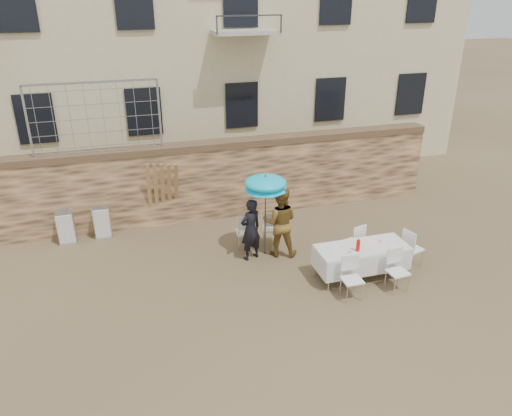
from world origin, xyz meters
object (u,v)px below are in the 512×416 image
object	(u,v)px
umbrella	(266,185)
chair_stack_right	(102,220)
man_suit	(251,230)
banquet_table	(362,248)
woman_dress	(280,222)
table_chair_front_right	(398,271)
table_chair_side	(413,247)
couple_chair_right	(271,228)
table_chair_front_left	(352,279)
chair_stack_left	(66,224)
couple_chair_left	(245,231)
soda_bottle	(358,246)
table_chair_back	(353,241)

from	to	relation	value
umbrella	chair_stack_right	bearing A→B (deg)	150.57
man_suit	banquet_table	world-z (taller)	man_suit
man_suit	chair_stack_right	xyz separation A→B (m)	(-3.47, 2.28, -0.33)
woman_dress	chair_stack_right	bearing A→B (deg)	-8.42
table_chair_front_right	table_chair_side	distance (m)	1.24
table_chair_side	chair_stack_right	distance (m)	7.98
couple_chair_right	table_chair_side	bearing A→B (deg)	160.57
table_chair_front_left	chair_stack_left	distance (m)	7.51
table_chair_front_right	couple_chair_left	bearing A→B (deg)	128.28
table_chair_front_right	chair_stack_left	world-z (taller)	table_chair_front_right
soda_bottle	table_chair_side	size ratio (longest dim) A/B	0.27
table_chair_front_right	chair_stack_right	size ratio (longest dim) A/B	1.04
woman_dress	umbrella	xyz separation A→B (m)	(-0.35, 0.10, 0.96)
chair_stack_right	woman_dress	bearing A→B (deg)	-28.41
couple_chair_left	table_chair_front_right	world-z (taller)	same
umbrella	woman_dress	bearing A→B (deg)	-15.95
couple_chair_right	table_chair_side	xyz separation A→B (m)	(2.91, -1.96, 0.00)
couple_chair_left	woman_dress	bearing A→B (deg)	149.90
woman_dress	soda_bottle	size ratio (longest dim) A/B	6.84
banquet_table	chair_stack_left	bearing A→B (deg)	150.07
couple_chair_left	table_chair_front_left	bearing A→B (deg)	126.03
couple_chair_right	soda_bottle	world-z (taller)	soda_bottle
couple_chair_left	table_chair_side	size ratio (longest dim) A/B	1.00
table_chair_side	couple_chair_left	bearing A→B (deg)	45.21
woman_dress	table_chair_side	world-z (taller)	woman_dress
woman_dress	couple_chair_right	distance (m)	0.69
woman_dress	man_suit	bearing A→B (deg)	20.00
couple_chair_right	table_chair_back	distance (m)	2.12
table_chair_front_left	chair_stack_right	size ratio (longest dim) A/B	1.04
table_chair_front_left	table_chair_side	size ratio (longest dim) A/B	1.00
couple_chair_right	woman_dress	bearing A→B (deg)	109.66
couple_chair_right	soda_bottle	distance (m)	2.60
couple_chair_right	table_chair_front_right	size ratio (longest dim) A/B	1.00
couple_chair_right	man_suit	bearing A→B (deg)	52.63
couple_chair_right	table_chair_front_right	world-z (taller)	same
woman_dress	couple_chair_right	size ratio (longest dim) A/B	1.85
man_suit	soda_bottle	distance (m)	2.61
umbrella	table_chair_front_right	world-z (taller)	umbrella
umbrella	couple_chair_right	world-z (taller)	umbrella
woman_dress	couple_chair_right	world-z (taller)	woman_dress
couple_chair_right	table_chair_back	xyz separation A→B (m)	(1.71, -1.26, 0.00)
umbrella	table_chair_front_left	xyz separation A→B (m)	(1.21, -2.36, -1.37)
banquet_table	chair_stack_right	xyz separation A→B (m)	(-5.68, 3.79, -0.27)
umbrella	chair_stack_right	world-z (taller)	umbrella
woman_dress	banquet_table	world-z (taller)	woman_dress
couple_chair_right	soda_bottle	xyz separation A→B (m)	(1.31, -2.21, 0.43)
soda_bottle	table_chair_front_left	bearing A→B (deg)	-123.69
soda_bottle	table_chair_front_right	xyz separation A→B (m)	(0.70, -0.60, -0.43)
couple_chair_left	table_chair_side	distance (m)	4.11
umbrella	couple_chair_right	size ratio (longest dim) A/B	2.05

